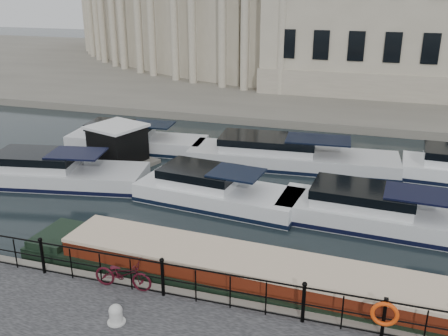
% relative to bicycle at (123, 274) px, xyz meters
% --- Properties ---
extents(ground_plane, '(160.00, 160.00, 0.00)m').
position_rel_bicycle_xyz_m(ground_plane, '(1.26, 2.25, -1.02)').
color(ground_plane, black).
rests_on(ground_plane, ground).
extents(far_bank, '(120.00, 42.00, 0.55)m').
position_rel_bicycle_xyz_m(far_bank, '(1.26, 41.25, -0.74)').
color(far_bank, '#6B665B').
rests_on(far_bank, ground_plane).
extents(railing, '(24.14, 0.14, 1.22)m').
position_rel_bicycle_xyz_m(railing, '(1.26, 0.00, 0.18)').
color(railing, black).
rests_on(railing, near_quay).
extents(civic_building, '(53.55, 31.84, 16.85)m').
position_rel_bicycle_xyz_m(civic_building, '(0.26, 36.96, 6.02)').
color(civic_building, '#ADA38C').
rests_on(civic_building, far_bank).
extents(bicycle, '(1.80, 0.69, 0.94)m').
position_rel_bicycle_xyz_m(bicycle, '(0.00, 0.00, 0.00)').
color(bicycle, '#420B17').
rests_on(bicycle, near_quay).
extents(mooring_bollard, '(0.49, 0.49, 0.55)m').
position_rel_bicycle_xyz_m(mooring_bollard, '(0.57, -1.49, -0.21)').
color(mooring_bollard, silver).
rests_on(mooring_bollard, near_quay).
extents(life_ring_post, '(0.70, 0.19, 1.14)m').
position_rel_bicycle_xyz_m(life_ring_post, '(7.27, -0.06, 0.24)').
color(life_ring_post, black).
rests_on(life_ring_post, near_quay).
extents(narrowboat, '(16.52, 2.97, 1.60)m').
position_rel_bicycle_xyz_m(narrowboat, '(3.87, 1.65, -0.65)').
color(narrowboat, black).
rests_on(narrowboat, ground_plane).
extents(harbour_hut, '(4.08, 3.71, 2.21)m').
position_rel_bicycle_xyz_m(harbour_hut, '(-6.12, 10.92, -0.06)').
color(harbour_hut, '#6B665B').
rests_on(harbour_hut, ground_plane).
extents(cabin_cruisers, '(26.16, 9.66, 1.99)m').
position_rel_bicycle_xyz_m(cabin_cruisers, '(1.01, 10.56, -0.65)').
color(cabin_cruisers, silver).
rests_on(cabin_cruisers, ground_plane).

